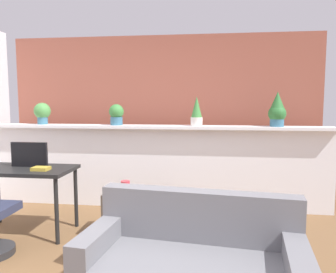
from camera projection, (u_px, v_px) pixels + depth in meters
The scene contains 13 objects.
divider_wall at pixel (156, 168), 4.69m from camera, with size 4.77×0.16×1.12m, color white.
plant_shelf at pixel (156, 127), 4.59m from camera, with size 4.77×0.31×0.04m, color white.
brick_wall_behind at pixel (162, 117), 5.21m from camera, with size 4.77×0.10×2.50m, color #9E5442.
potted_plant_0 at pixel (42, 112), 4.82m from camera, with size 0.24×0.24×0.31m.
potted_plant_1 at pixel (116, 114), 4.64m from camera, with size 0.21×0.21×0.29m.
potted_plant_2 at pixel (197, 112), 4.49m from camera, with size 0.16×0.16×0.40m.
potted_plant_3 at pixel (277, 110), 4.36m from camera, with size 0.23×0.23×0.46m.
desk at pixel (24, 175), 3.73m from camera, with size 1.10×0.60×0.75m.
tv_monitor at pixel (29, 154), 3.79m from camera, with size 0.43×0.04×0.28m, color black.
side_cube_shelf at pixel (124, 213), 3.70m from camera, with size 0.40×0.41×0.50m.
vase_on_shelf at pixel (125, 186), 3.66m from camera, with size 0.10×0.10×0.12m, color #CC3D47.
book_on_desk at pixel (41, 169), 3.60m from camera, with size 0.18×0.13×0.04m, color gold.
couch at pixel (193, 269), 2.40m from camera, with size 1.64×0.93×0.80m.
Camera 1 is at (0.76, -2.56, 1.49)m, focal length 35.48 mm.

